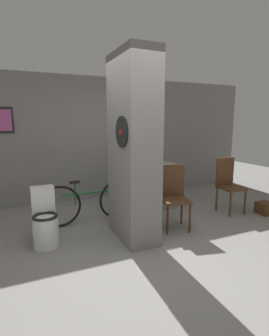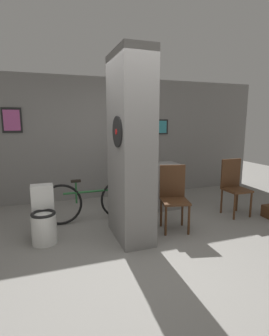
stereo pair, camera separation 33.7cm
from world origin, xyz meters
name	(u,v)px [view 1 (the left image)]	position (x,y,z in m)	size (l,w,h in m)	color
ground_plane	(140,251)	(0.00, 0.00, 0.00)	(14.00, 14.00, 0.00)	gray
wall_back	(88,139)	(0.00, 2.63, 1.30)	(8.00, 0.09, 2.60)	gray
pillar_center	(133,149)	(0.09, 0.46, 1.30)	(0.48, 0.91, 2.60)	gray
counter_shelf	(146,187)	(0.82, 1.48, 0.44)	(1.11, 0.44, 0.89)	gray
toilet	(45,221)	(-1.11, 0.71, 0.34)	(0.34, 0.50, 0.79)	silver
chair_near_pillar	(174,194)	(0.83, 0.52, 0.55)	(0.49, 0.49, 1.01)	#4C2D19
chair_by_doorway	(228,183)	(2.17, 0.76, 0.55)	(0.41, 0.41, 1.01)	#4C2D19
bicycle	(90,202)	(-0.34, 1.24, 0.36)	(1.68, 0.42, 0.74)	black
bottle_tall	(149,157)	(0.89, 1.53, 1.00)	(0.07, 0.07, 0.31)	#267233
floor_crate	(265,208)	(2.70, 0.35, 0.11)	(0.27, 0.27, 0.21)	#4C2D19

